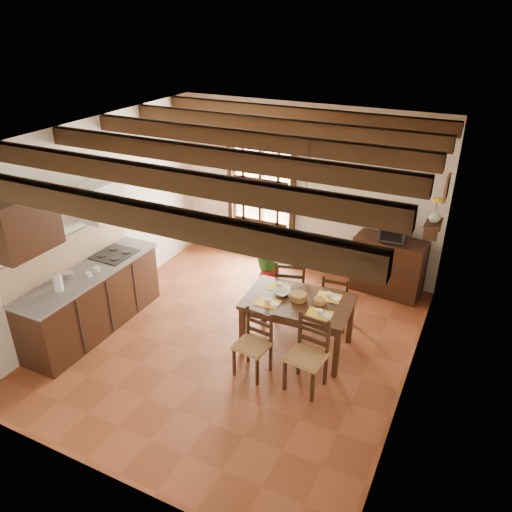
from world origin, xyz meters
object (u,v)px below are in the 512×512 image
Objects in this scene: chair_near_left at (253,355)px; pendant_lamp at (306,200)px; chair_near_right at (306,367)px; dining_table at (298,306)px; potted_plant at (270,247)px; chair_far_left at (290,298)px; crt_tv at (393,229)px; kitchen_counter at (92,299)px; chair_far_right at (335,309)px; sideboard at (388,266)px.

pendant_lamp is at bearing 76.04° from chair_near_left.
chair_near_right is 1.10× the size of pendant_lamp.
potted_plant is (-1.13, 1.60, -0.08)m from dining_table.
chair_far_left is 1.90m from crt_tv.
kitchen_counter is at bearing -170.59° from chair_near_right.
chair_near_right is at bearing 9.51° from chair_near_left.
kitchen_counter reaches higher than chair_far_left.
chair_far_right is at bearing -31.64° from potted_plant.
chair_near_left is 0.92× the size of chair_near_right.
potted_plant is 2.41m from pendant_lamp.
chair_near_left is 2.91m from sideboard.
chair_far_right is at bearing 63.96° from dining_table.
sideboard is 2.60m from pendant_lamp.
sideboard is at bearing 85.90° from crt_tv.
kitchen_counter is 3.31m from pendant_lamp.
chair_near_left is at bearing -169.87° from chair_near_right.
dining_table is at bearing 126.27° from chair_near_right.
dining_table is 0.85m from chair_far_left.
crt_tv is (0.44, 1.26, 0.84)m from chair_far_right.
pendant_lamp reaches higher than chair_far_right.
potted_plant is at bearing -162.38° from sideboard.
potted_plant reaches higher than chair_far_left.
sideboard is (1.04, 2.71, 0.19)m from chair_near_left.
crt_tv reaches higher than chair_near_right.
kitchen_counter is 2.65× the size of chair_near_left.
chair_far_right is 1.70m from potted_plant.
chair_far_left is at bearing 32.60° from kitchen_counter.
sideboard reaches higher than chair_far_right.
pendant_lamp is at bearing 60.61° from chair_far_right.
pendant_lamp is (-0.30, -0.62, 1.81)m from chair_far_right.
dining_table is 0.87m from chair_far_right.
sideboard is (3.48, 2.83, -0.02)m from kitchen_counter.
chair_near_right reaches higher than chair_near_left.
kitchen_counter is 2.81m from chair_far_left.
dining_table is 2.17m from crt_tv.
pendant_lamp is at bearing 18.80° from kitchen_counter.
pendant_lamp is (0.30, 0.82, 1.81)m from chair_near_left.
kitchen_counter is 3.42m from chair_far_right.
chair_far_left is at bearing 99.38° from chair_near_left.
chair_far_left reaches higher than sideboard.
chair_far_left is at bearing -134.69° from crt_tv.
chair_near_right is at bearing 89.94° from chair_far_right.
chair_near_right is 2.75m from potted_plant.
sideboard is 1.91m from potted_plant.
chair_far_right is at bearing -113.30° from crt_tv.
chair_far_left reaches higher than dining_table.
potted_plant reaches higher than chair_near_left.
sideboard is 1.28× the size of pendant_lamp.
chair_far_left is 0.53× the size of potted_plant.
potted_plant is at bearing 115.64° from chair_near_left.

